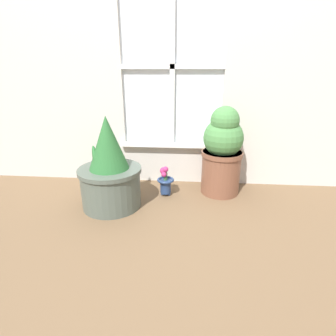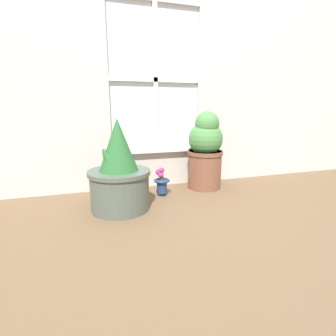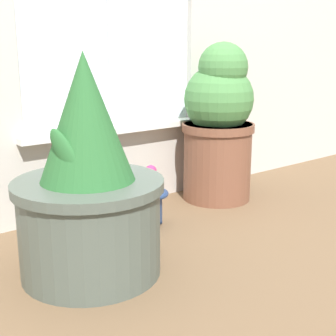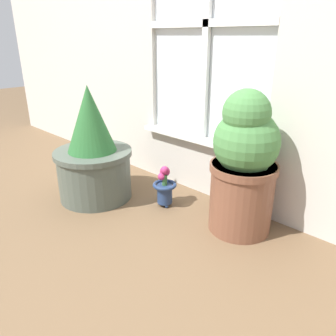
% 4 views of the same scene
% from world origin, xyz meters
% --- Properties ---
extents(ground_plane, '(10.00, 10.00, 0.00)m').
position_xyz_m(ground_plane, '(0.00, 0.00, 0.00)').
color(ground_plane, brown).
extents(wall_with_window, '(4.40, 0.10, 2.50)m').
position_xyz_m(wall_with_window, '(0.00, 0.66, 1.26)').
color(wall_with_window, beige).
rests_on(wall_with_window, ground_plane).
extents(potted_plant_left, '(0.42, 0.42, 0.62)m').
position_xyz_m(potted_plant_left, '(-0.38, 0.18, 0.25)').
color(potted_plant_left, '#4C564C').
rests_on(potted_plant_left, ground_plane).
extents(potted_plant_right, '(0.30, 0.30, 0.65)m').
position_xyz_m(potted_plant_right, '(0.38, 0.45, 0.32)').
color(potted_plant_right, brown).
rests_on(potted_plant_right, ground_plane).
extents(flower_vase, '(0.13, 0.13, 0.23)m').
position_xyz_m(flower_vase, '(-0.03, 0.37, 0.11)').
color(flower_vase, navy).
rests_on(flower_vase, ground_plane).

